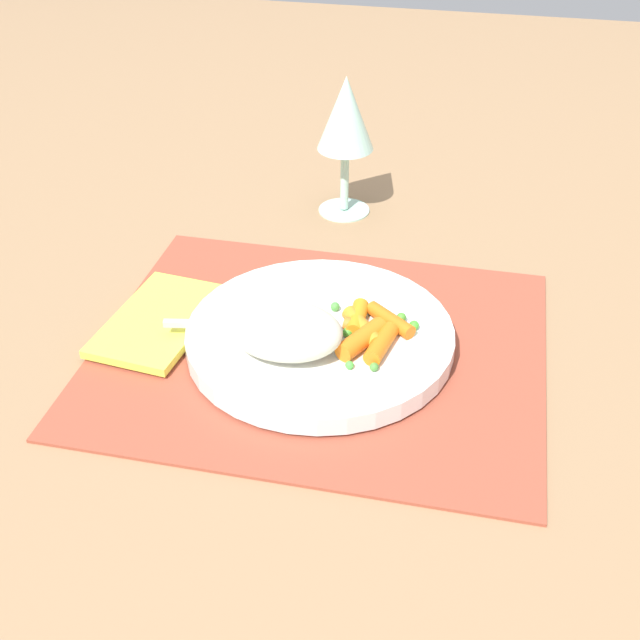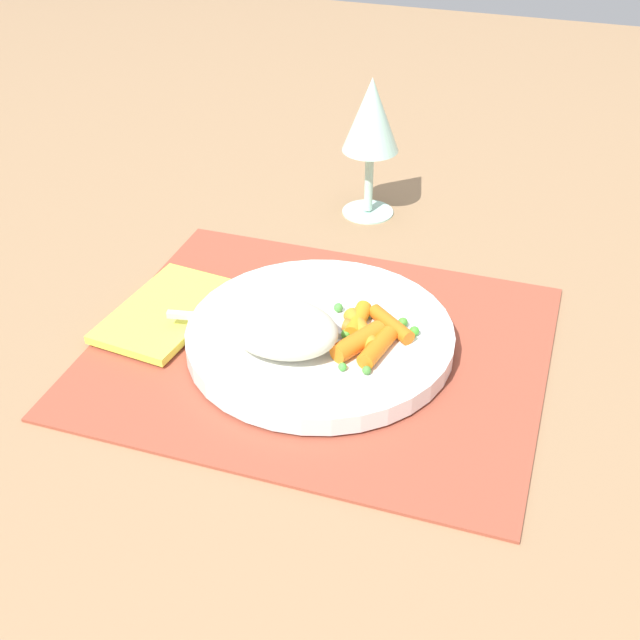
{
  "view_description": "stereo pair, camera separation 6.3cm",
  "coord_description": "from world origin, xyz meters",
  "px_view_note": "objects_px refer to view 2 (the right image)",
  "views": [
    {
      "loc": [
        0.13,
        -0.6,
        0.47
      ],
      "look_at": [
        0.0,
        0.0,
        0.03
      ],
      "focal_mm": 46.53,
      "sensor_mm": 36.0,
      "label": 1
    },
    {
      "loc": [
        0.19,
        -0.58,
        0.47
      ],
      "look_at": [
        0.0,
        0.0,
        0.03
      ],
      "focal_mm": 46.53,
      "sensor_mm": 36.0,
      "label": 2
    }
  ],
  "objects_px": {
    "rice_mound": "(282,328)",
    "carrot_portion": "(368,333)",
    "plate": "(320,337)",
    "napkin": "(164,314)",
    "wine_glass": "(371,120)",
    "fork": "(291,324)"
  },
  "relations": [
    {
      "from": "rice_mound",
      "to": "carrot_portion",
      "type": "relative_size",
      "value": 1.16
    },
    {
      "from": "plate",
      "to": "napkin",
      "type": "relative_size",
      "value": 1.71
    },
    {
      "from": "rice_mound",
      "to": "wine_glass",
      "type": "relative_size",
      "value": 0.61
    },
    {
      "from": "plate",
      "to": "fork",
      "type": "xyz_separation_m",
      "value": [
        -0.03,
        -0.0,
        0.01
      ]
    },
    {
      "from": "rice_mound",
      "to": "wine_glass",
      "type": "bearing_deg",
      "value": 91.56
    },
    {
      "from": "fork",
      "to": "wine_glass",
      "type": "distance_m",
      "value": 0.3
    },
    {
      "from": "carrot_portion",
      "to": "plate",
      "type": "bearing_deg",
      "value": 175.85
    },
    {
      "from": "napkin",
      "to": "wine_glass",
      "type": "bearing_deg",
      "value": 65.83
    },
    {
      "from": "rice_mound",
      "to": "wine_glass",
      "type": "xyz_separation_m",
      "value": [
        -0.01,
        0.32,
        0.07
      ]
    },
    {
      "from": "carrot_portion",
      "to": "napkin",
      "type": "height_order",
      "value": "carrot_portion"
    },
    {
      "from": "wine_glass",
      "to": "napkin",
      "type": "xyz_separation_m",
      "value": [
        -0.13,
        -0.28,
        -0.11
      ]
    },
    {
      "from": "fork",
      "to": "napkin",
      "type": "height_order",
      "value": "fork"
    },
    {
      "from": "wine_glass",
      "to": "napkin",
      "type": "height_order",
      "value": "wine_glass"
    },
    {
      "from": "carrot_portion",
      "to": "fork",
      "type": "height_order",
      "value": "carrot_portion"
    },
    {
      "from": "napkin",
      "to": "fork",
      "type": "bearing_deg",
      "value": -0.08
    },
    {
      "from": "carrot_portion",
      "to": "fork",
      "type": "xyz_separation_m",
      "value": [
        -0.07,
        -0.0,
        -0.0
      ]
    },
    {
      "from": "rice_mound",
      "to": "napkin",
      "type": "bearing_deg",
      "value": 166.14
    },
    {
      "from": "wine_glass",
      "to": "rice_mound",
      "type": "bearing_deg",
      "value": -88.44
    },
    {
      "from": "carrot_portion",
      "to": "fork",
      "type": "relative_size",
      "value": 0.46
    },
    {
      "from": "plate",
      "to": "carrot_portion",
      "type": "distance_m",
      "value": 0.05
    },
    {
      "from": "plate",
      "to": "rice_mound",
      "type": "relative_size",
      "value": 2.44
    },
    {
      "from": "plate",
      "to": "wine_glass",
      "type": "relative_size",
      "value": 1.49
    }
  ]
}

